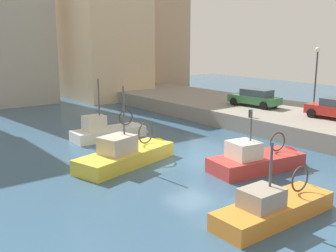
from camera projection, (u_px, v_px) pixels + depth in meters
name	position (u px, v px, depth m)	size (l,w,h in m)	color
water_surface	(189.00, 159.00, 22.54)	(80.00, 80.00, 0.00)	#335675
quay_wall	(309.00, 123.00, 29.25)	(9.00, 56.00, 1.20)	gray
fishing_boat_yellow	(130.00, 160.00, 21.82)	(7.02, 3.61, 5.15)	gold
fishing_boat_white	(113.00, 136.00, 27.35)	(5.76, 2.14, 4.88)	white
fishing_boat_red	(261.00, 166.00, 20.89)	(6.05, 2.85, 4.02)	#BC3833
fishing_boat_orange	(279.00, 214.00, 15.22)	(6.15, 1.86, 3.77)	orange
parked_car_green	(255.00, 98.00, 32.65)	(2.16, 4.42, 1.42)	#387547
mooring_bollard_north	(250.00, 114.00, 28.14)	(0.28, 0.28, 0.55)	#2D2D33
quay_streetlamp	(316.00, 68.00, 29.85)	(0.36, 0.36, 4.83)	#38383D
waterfront_building_west_mid	(104.00, 35.00, 44.52)	(7.95, 9.13, 13.91)	beige
waterfront_building_central	(6.00, 13.00, 40.75)	(7.72, 7.96, 18.30)	#B2A899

